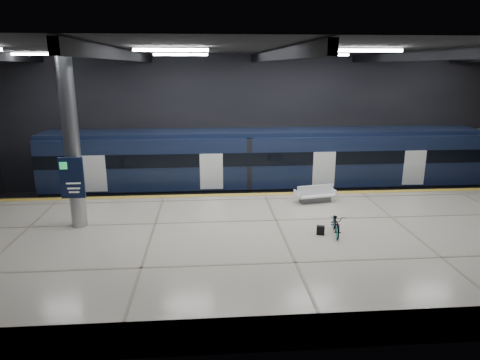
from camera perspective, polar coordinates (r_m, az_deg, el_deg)
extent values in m
plane|color=black|center=(19.34, 4.27, -7.38)|extent=(30.00, 30.00, 0.00)
cube|color=black|center=(26.05, 1.78, 7.58)|extent=(30.00, 0.10, 8.00)
cube|color=black|center=(10.62, 11.20, -3.65)|extent=(30.00, 0.10, 8.00)
cube|color=black|center=(17.91, 4.79, 17.03)|extent=(30.00, 16.00, 0.10)
cube|color=black|center=(17.96, -15.27, 15.77)|extent=(0.25, 16.00, 0.40)
cube|color=black|center=(17.91, 4.77, 16.23)|extent=(0.25, 16.00, 0.40)
cube|color=black|center=(19.76, 22.85, 15.03)|extent=(0.25, 16.00, 0.40)
cube|color=white|center=(15.73, -9.17, 16.75)|extent=(2.60, 0.18, 0.10)
cube|color=white|center=(16.73, 16.55, 16.23)|extent=(2.60, 0.18, 0.10)
cube|color=white|center=(23.17, -26.09, 14.84)|extent=(2.60, 0.18, 0.10)
cube|color=white|center=(21.72, -7.92, 16.25)|extent=(2.60, 0.18, 0.10)
cube|color=white|center=(22.45, 10.97, 16.08)|extent=(2.60, 0.18, 0.10)
cube|color=white|center=(25.19, 27.04, 14.62)|extent=(2.60, 0.18, 0.10)
cube|color=beige|center=(16.86, 5.60, -8.85)|extent=(30.00, 11.00, 1.10)
cube|color=gold|center=(21.54, 3.23, -1.89)|extent=(30.00, 0.40, 0.01)
cube|color=gray|center=(23.77, 2.54, -2.84)|extent=(30.00, 0.08, 0.16)
cube|color=gray|center=(25.13, 2.15, -1.84)|extent=(30.00, 0.08, 0.16)
cube|color=black|center=(24.36, 3.25, -1.25)|extent=(24.00, 2.58, 0.80)
cube|color=#0F1833|center=(23.93, 3.31, 2.83)|extent=(24.00, 2.80, 2.75)
cube|color=#0F1833|center=(23.66, 3.37, 6.38)|extent=(24.00, 2.30, 0.24)
cube|color=black|center=(22.51, 3.81, 2.77)|extent=(24.00, 0.04, 0.70)
cube|color=white|center=(23.25, 11.12, 1.40)|extent=(1.20, 0.05, 1.90)
cube|color=#595B60|center=(20.57, 9.95, -2.53)|extent=(1.52, 0.73, 0.27)
cube|color=white|center=(20.51, 9.97, -1.98)|extent=(1.93, 1.11, 0.07)
cube|color=white|center=(20.43, 10.00, -1.29)|extent=(1.80, 0.42, 0.45)
cube|color=white|center=(20.11, 7.64, -1.90)|extent=(0.20, 0.77, 0.27)
cube|color=white|center=(20.88, 12.24, -1.48)|extent=(0.20, 0.77, 0.27)
imported|color=#99999E|center=(16.77, 12.72, -5.69)|extent=(0.83, 1.70, 0.85)
cube|color=black|center=(16.70, 10.69, -6.60)|extent=(0.34, 0.25, 0.35)
cylinder|color=#9EA0A5|center=(17.68, -21.54, 4.84)|extent=(0.60, 0.60, 6.90)
cube|color=#0E1836|center=(17.55, -21.50, 0.26)|extent=(0.90, 0.12, 1.60)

